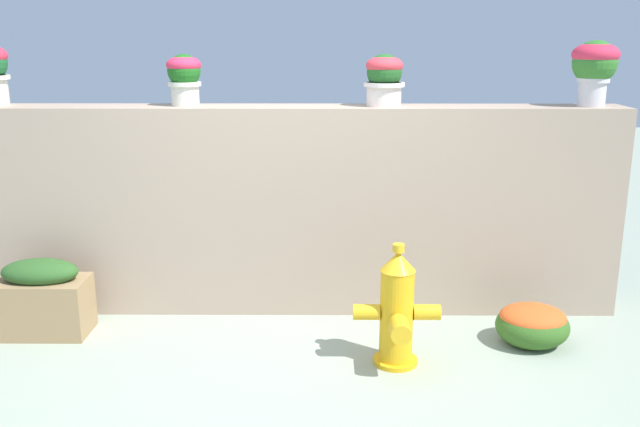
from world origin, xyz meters
The scene contains 8 objects.
ground_plane centered at (0.00, 0.00, 0.00)m, with size 24.00×24.00×0.00m, color #96A28F.
stone_wall centered at (0.00, 1.27, 0.77)m, with size 4.84×0.39×1.55m, color tan.
potted_plant_1 centered at (-0.77, 1.29, 1.76)m, with size 0.25×0.25×0.37m.
potted_plant_2 centered at (0.67, 1.27, 1.75)m, with size 0.29×0.29×0.37m.
potted_plant_3 centered at (2.16, 1.25, 1.84)m, with size 0.33×0.33×0.47m.
fire_hydrant centered at (0.70, 0.30, 0.35)m, with size 0.55×0.44×0.80m.
flower_bush_left centered at (1.66, 0.60, 0.15)m, with size 0.50×0.45×0.29m.
planter_box centered at (-1.73, 0.75, 0.26)m, with size 0.62×0.35×0.55m.
Camera 1 is at (0.24, -3.71, 2.04)m, focal length 38.36 mm.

